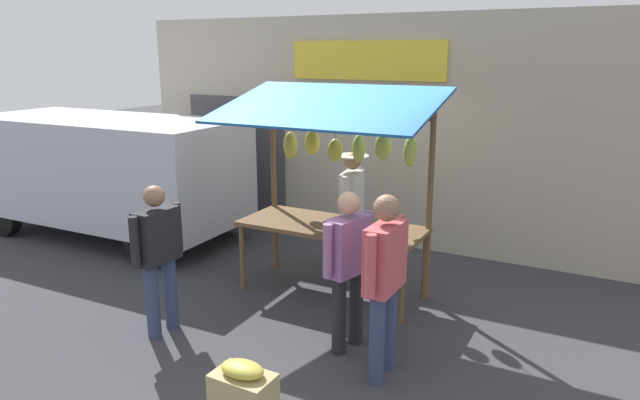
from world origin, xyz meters
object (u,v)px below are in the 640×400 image
Objects in this scene: vendor_with_sunhat at (352,203)px; parked_van at (100,165)px; shopper_in_striped_shirt at (348,260)px; shopper_in_grey_tee at (385,273)px; market_stall at (335,168)px; shopper_with_ponytail at (158,250)px; produce_crate_near at (243,389)px.

parked_van reaches higher than vendor_with_sunhat.
shopper_in_striped_shirt is (-0.83, 1.86, -0.03)m from vendor_with_sunhat.
shopper_in_striped_shirt is 0.94× the size of shopper_in_grey_tee.
vendor_with_sunhat is 0.95× the size of shopper_in_grey_tee.
shopper_in_striped_shirt is at bearing 121.79° from market_stall.
shopper_in_grey_tee is at bearing -81.31° from shopper_with_ponytail.
shopper_with_ponytail reaches higher than produce_crate_near.
market_stall reaches higher than shopper_in_grey_tee.
vendor_with_sunhat is at bearing 32.15° from shopper_in_grey_tee.
shopper_in_grey_tee is at bearing 160.40° from parked_van.
produce_crate_near is at bearing 143.28° from shopper_in_grey_tee.
market_stall is 2.88m from produce_crate_near.
shopper_in_striped_shirt is 3.10× the size of produce_crate_near.
market_stall reaches higher than produce_crate_near.
vendor_with_sunhat reaches higher than shopper_with_ponytail.
market_stall is 1.98m from shopper_in_grey_tee.
shopper_in_grey_tee reaches higher than shopper_with_ponytail.
shopper_in_striped_shirt is 0.36× the size of parked_van.
produce_crate_near is at bearing -178.22° from shopper_in_striped_shirt.
parked_van is at bearing 72.39° from shopper_in_grey_tee.
shopper_in_grey_tee is 0.38× the size of parked_van.
shopper_in_striped_shirt is at bearing 161.86° from parked_van.
shopper_in_grey_tee is 5.90m from parked_van.
shopper_in_grey_tee is (-2.35, -0.30, 0.08)m from shopper_with_ponytail.
shopper_with_ponytail is 2.37m from shopper_in_grey_tee.
parked_van is at bearing -5.21° from market_stall.
produce_crate_near is (0.80, 1.04, -0.79)m from shopper_in_grey_tee.
shopper_in_striped_shirt is 5.33m from parked_van.
shopper_with_ponytail is 1.95m from shopper_in_striped_shirt.
shopper_in_striped_shirt reaches higher than shopper_with_ponytail.
market_stall is at bearing -80.66° from produce_crate_near.
parked_van is (3.24, -2.16, 0.21)m from shopper_with_ponytail.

